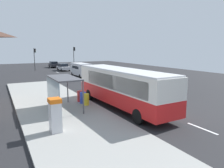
# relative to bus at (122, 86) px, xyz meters

# --- Properties ---
(ground_plane) EXTENTS (56.00, 92.00, 0.04)m
(ground_plane) POSITION_rel_bus_xyz_m (1.71, 13.68, -1.86)
(ground_plane) COLOR #262628
(sidewalk_platform) EXTENTS (6.20, 30.00, 0.18)m
(sidewalk_platform) POSITION_rel_bus_xyz_m (-4.69, 1.68, -1.75)
(sidewalk_platform) COLOR #999993
(sidewalk_platform) RESTS_ON ground
(lane_stripe_seg_0) EXTENTS (0.16, 2.20, 0.01)m
(lane_stripe_seg_0) POSITION_rel_bus_xyz_m (1.96, -6.32, -1.84)
(lane_stripe_seg_0) COLOR silver
(lane_stripe_seg_0) RESTS_ON ground
(lane_stripe_seg_1) EXTENTS (0.16, 2.20, 0.01)m
(lane_stripe_seg_1) POSITION_rel_bus_xyz_m (1.96, -1.32, -1.84)
(lane_stripe_seg_1) COLOR silver
(lane_stripe_seg_1) RESTS_ON ground
(lane_stripe_seg_2) EXTENTS (0.16, 2.20, 0.01)m
(lane_stripe_seg_2) POSITION_rel_bus_xyz_m (1.96, 3.68, -1.84)
(lane_stripe_seg_2) COLOR silver
(lane_stripe_seg_2) RESTS_ON ground
(lane_stripe_seg_3) EXTENTS (0.16, 2.20, 0.01)m
(lane_stripe_seg_3) POSITION_rel_bus_xyz_m (1.96, 8.68, -1.84)
(lane_stripe_seg_3) COLOR silver
(lane_stripe_seg_3) RESTS_ON ground
(lane_stripe_seg_4) EXTENTS (0.16, 2.20, 0.01)m
(lane_stripe_seg_4) POSITION_rel_bus_xyz_m (1.96, 13.68, -1.84)
(lane_stripe_seg_4) COLOR silver
(lane_stripe_seg_4) RESTS_ON ground
(lane_stripe_seg_5) EXTENTS (0.16, 2.20, 0.01)m
(lane_stripe_seg_5) POSITION_rel_bus_xyz_m (1.96, 18.68, -1.84)
(lane_stripe_seg_5) COLOR silver
(lane_stripe_seg_5) RESTS_ON ground
(lane_stripe_seg_6) EXTENTS (0.16, 2.20, 0.01)m
(lane_stripe_seg_6) POSITION_rel_bus_xyz_m (1.96, 23.68, -1.84)
(lane_stripe_seg_6) COLOR silver
(lane_stripe_seg_6) RESTS_ON ground
(lane_stripe_seg_7) EXTENTS (0.16, 2.20, 0.01)m
(lane_stripe_seg_7) POSITION_rel_bus_xyz_m (1.96, 28.68, -1.84)
(lane_stripe_seg_7) COLOR silver
(lane_stripe_seg_7) RESTS_ON ground
(bus) EXTENTS (2.87, 11.09, 3.21)m
(bus) POSITION_rel_bus_xyz_m (0.00, 0.00, 0.00)
(bus) COLOR red
(bus) RESTS_ON ground
(white_van) EXTENTS (2.05, 5.21, 2.30)m
(white_van) POSITION_rel_bus_xyz_m (3.91, 20.18, -0.50)
(white_van) COLOR silver
(white_van) RESTS_ON ground
(sedan_near) EXTENTS (1.91, 4.43, 1.52)m
(sedan_near) POSITION_rel_bus_xyz_m (4.01, 40.36, -1.05)
(sedan_near) COLOR black
(sedan_near) RESTS_ON ground
(sedan_far) EXTENTS (1.90, 4.43, 1.52)m
(sedan_far) POSITION_rel_bus_xyz_m (4.01, 31.56, -1.05)
(sedan_far) COLOR #B7B7BC
(sedan_far) RESTS_ON ground
(ticket_machine) EXTENTS (0.66, 0.76, 1.94)m
(ticket_machine) POSITION_rel_bus_xyz_m (-6.13, -2.98, -0.67)
(ticket_machine) COLOR silver
(ticket_machine) RESTS_ON sidewalk_platform
(recycling_bin_yellow) EXTENTS (0.52, 0.52, 0.95)m
(recycling_bin_yellow) POSITION_rel_bus_xyz_m (-2.49, 1.63, -1.19)
(recycling_bin_yellow) COLOR yellow
(recycling_bin_yellow) RESTS_ON sidewalk_platform
(recycling_bin_blue) EXTENTS (0.52, 0.52, 0.95)m
(recycling_bin_blue) POSITION_rel_bus_xyz_m (-2.49, 2.33, -1.19)
(recycling_bin_blue) COLOR blue
(recycling_bin_blue) RESTS_ON sidewalk_platform
(recycling_bin_red) EXTENTS (0.52, 0.52, 0.95)m
(recycling_bin_red) POSITION_rel_bus_xyz_m (-2.49, 3.03, -1.19)
(recycling_bin_red) COLOR red
(recycling_bin_red) RESTS_ON sidewalk_platform
(traffic_light_near_side) EXTENTS (0.49, 0.28, 5.18)m
(traffic_light_near_side) POSITION_rel_bus_xyz_m (7.21, 33.51, 1.59)
(traffic_light_near_side) COLOR #2D2D2D
(traffic_light_near_side) RESTS_ON ground
(traffic_light_far_side) EXTENTS (0.49, 0.28, 4.86)m
(traffic_light_far_side) POSITION_rel_bus_xyz_m (-1.39, 34.31, 1.39)
(traffic_light_far_side) COLOR #2D2D2D
(traffic_light_far_side) RESTS_ON ground
(bus_shelter) EXTENTS (1.80, 4.00, 2.50)m
(bus_shelter) POSITION_rel_bus_xyz_m (-4.70, 1.34, 0.25)
(bus_shelter) COLOR #4C4C51
(bus_shelter) RESTS_ON sidewalk_platform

